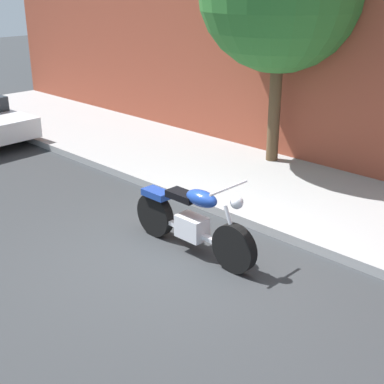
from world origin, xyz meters
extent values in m
plane|color=#303335|center=(0.00, 0.00, 0.00)|extent=(60.00, 60.00, 0.00)
cube|color=#9B9B9B|center=(0.00, 3.01, 0.07)|extent=(23.24, 3.07, 0.14)
cylinder|color=black|center=(0.79, 0.30, 0.34)|extent=(0.67, 0.14, 0.67)
cylinder|color=black|center=(-0.75, 0.30, 0.34)|extent=(0.67, 0.14, 0.67)
cube|color=silver|center=(0.02, 0.30, 0.39)|extent=(0.44, 0.28, 0.32)
cube|color=silver|center=(0.02, 0.30, 0.32)|extent=(1.39, 0.08, 0.06)
ellipsoid|color=navy|center=(0.20, 0.30, 0.87)|extent=(0.52, 0.26, 0.22)
cube|color=black|center=(-0.16, 0.30, 0.81)|extent=(0.48, 0.24, 0.10)
cube|color=navy|center=(-0.70, 0.30, 0.69)|extent=(0.44, 0.24, 0.10)
cylinder|color=silver|center=(0.73, 0.30, 0.62)|extent=(0.27, 0.05, 0.58)
cylinder|color=silver|center=(0.67, 0.30, 1.15)|extent=(0.04, 0.70, 0.04)
sphere|color=silver|center=(0.81, 0.30, 0.99)|extent=(0.17, 0.17, 0.17)
cylinder|color=silver|center=(-0.23, 0.46, 0.29)|extent=(0.80, 0.09, 0.09)
cylinder|color=black|center=(-6.78, 1.37, 0.32)|extent=(0.65, 0.25, 0.64)
cylinder|color=brown|center=(-1.45, 4.13, 1.30)|extent=(0.24, 0.24, 2.61)
camera|label=1|loc=(4.80, -4.55, 3.61)|focal=50.44mm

